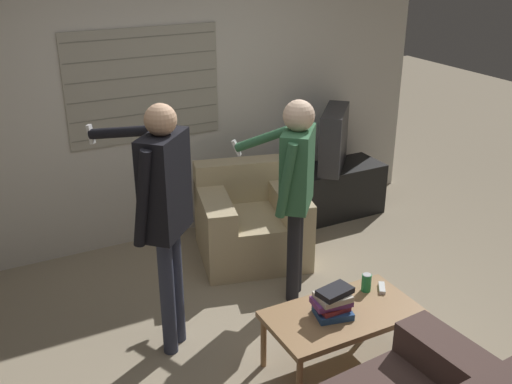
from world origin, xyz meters
TOP-DOWN VIEW (x-y plane):
  - ground_plane at (0.00, 0.00)m, footprint 16.00×16.00m
  - wall_back at (-0.01, 2.03)m, footprint 5.20×0.08m
  - armchair_beige at (0.42, 1.29)m, footprint 1.07×1.03m
  - coffee_table at (0.25, -0.33)m, footprint 0.99×0.53m
  - tv_stand at (1.51, 1.64)m, footprint 1.05×0.45m
  - tv at (1.50, 1.64)m, footprint 0.60×0.64m
  - person_left_standing at (-0.66, 0.38)m, footprint 0.53×0.82m
  - person_right_standing at (0.41, 0.54)m, footprint 0.50×0.76m
  - book_stack at (0.17, -0.33)m, footprint 0.27×0.22m
  - soda_can at (0.54, -0.20)m, footprint 0.07×0.07m
  - spare_remote at (0.64, -0.24)m, footprint 0.11×0.13m

SIDE VIEW (x-z plane):
  - ground_plane at x=0.00m, z-range 0.00..0.00m
  - tv_stand at x=1.51m, z-range 0.00..0.52m
  - armchair_beige at x=0.42m, z-range -0.08..0.72m
  - coffee_table at x=0.25m, z-range 0.17..0.59m
  - spare_remote at x=0.64m, z-range 0.42..0.44m
  - soda_can at x=0.54m, z-range 0.42..0.55m
  - book_stack at x=0.17m, z-range 0.42..0.61m
  - tv at x=1.50m, z-range 0.52..1.11m
  - person_right_standing at x=0.41m, z-range 0.21..1.80m
  - person_left_standing at x=-0.66m, z-range 0.23..1.97m
  - wall_back at x=-0.01m, z-range 0.01..2.56m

